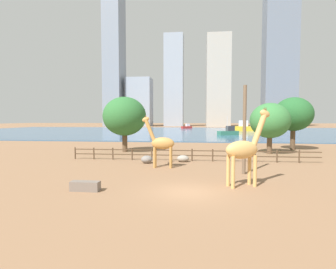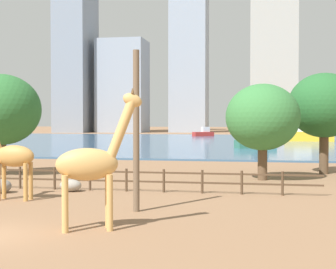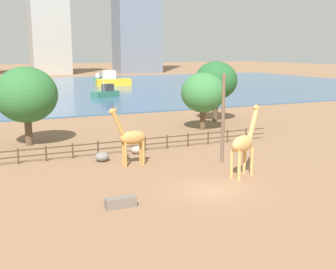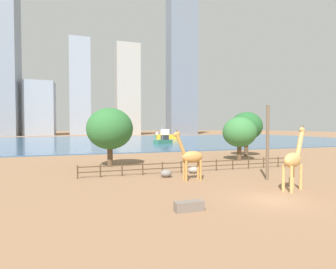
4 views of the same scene
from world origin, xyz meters
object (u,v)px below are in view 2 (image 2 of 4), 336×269
(boat_ferry, at_px, (204,133))
(giraffe_tall, at_px, (92,164))
(boulder_by_pole, at_px, (71,185))
(boat_sailboat, at_px, (308,134))
(boat_barge, at_px, (308,134))
(boulder_near_fence, at_px, (1,186))
(tree_center_broad, at_px, (263,117))
(giraffe_companion, at_px, (11,156))
(boat_tug, at_px, (256,142))
(tree_left_large, at_px, (1,110))
(utility_pole, at_px, (136,131))
(tree_right_tall, at_px, (324,106))

(boat_ferry, bearing_deg, giraffe_tall, 59.79)
(boulder_by_pole, bearing_deg, boat_sailboat, 77.22)
(boat_barge, bearing_deg, boulder_near_fence, -102.94)
(tree_center_broad, relative_size, boat_barge, 0.74)
(giraffe_companion, height_order, boat_tug, boat_tug)
(tree_center_broad, bearing_deg, boulder_by_pole, -144.34)
(giraffe_tall, distance_m, boulder_near_fence, 11.77)
(tree_left_large, bearing_deg, utility_pole, -43.82)
(boulder_by_pole, bearing_deg, utility_pole, -46.37)
(utility_pole, bearing_deg, boat_ferry, 94.97)
(boat_ferry, bearing_deg, boat_tug, 70.10)
(boat_sailboat, distance_m, boat_tug, 46.40)
(tree_left_large, distance_m, tree_center_broad, 19.05)
(tree_left_large, distance_m, boat_sailboat, 86.76)
(boat_tug, bearing_deg, giraffe_tall, 58.42)
(boat_ferry, xyz_separation_m, boat_tug, (13.18, -50.14, 0.09))
(boulder_near_fence, relative_size, tree_center_broad, 0.18)
(boulder_near_fence, xyz_separation_m, boat_barge, (22.16, 70.17, 1.10))
(boulder_by_pole, distance_m, boat_sailboat, 91.62)
(giraffe_tall, bearing_deg, tree_center_broad, 48.32)
(utility_pole, height_order, tree_left_large, tree_left_large)
(tree_center_broad, height_order, tree_right_tall, tree_right_tall)
(giraffe_tall, relative_size, boulder_by_pole, 4.20)
(tree_center_broad, distance_m, boat_sailboat, 82.30)
(giraffe_companion, height_order, boat_barge, giraffe_companion)
(boulder_near_fence, height_order, tree_left_large, tree_left_large)
(giraffe_companion, bearing_deg, boat_sailboat, -103.89)
(boulder_by_pole, distance_m, boat_tug, 45.23)
(giraffe_companion, distance_m, boulder_by_pole, 4.34)
(tree_left_large, height_order, boat_ferry, tree_left_large)
(boat_sailboat, height_order, boat_barge, boat_barge)
(boulder_near_fence, bearing_deg, tree_right_tall, 36.23)
(tree_right_tall, bearing_deg, giraffe_tall, -115.83)
(utility_pole, xyz_separation_m, boulder_near_fence, (-8.83, 4.25, -3.20))
(tree_left_large, height_order, boat_sailboat, tree_left_large)
(utility_pole, distance_m, boat_tug, 49.93)
(boat_sailboat, relative_size, boat_barge, 0.56)
(giraffe_tall, xyz_separation_m, boulder_by_pole, (-4.57, 9.49, -2.11))
(tree_right_tall, relative_size, boat_ferry, 1.48)
(giraffe_companion, bearing_deg, boat_tug, -104.14)
(utility_pole, bearing_deg, giraffe_companion, 163.73)
(utility_pole, distance_m, boulder_by_pole, 8.26)
(giraffe_companion, xyz_separation_m, boat_tug, (11.56, 47.60, -1.22))
(boat_sailboat, bearing_deg, utility_pole, 20.26)
(tree_right_tall, bearing_deg, giraffe_companion, -136.88)
(boulder_by_pole, bearing_deg, tree_left_large, 137.91)
(boulder_near_fence, distance_m, boulder_by_pole, 3.80)
(giraffe_tall, bearing_deg, boulder_near_fence, 112.69)
(boulder_near_fence, bearing_deg, tree_center_broad, 32.01)
(boat_barge, bearing_deg, boat_tug, -105.06)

